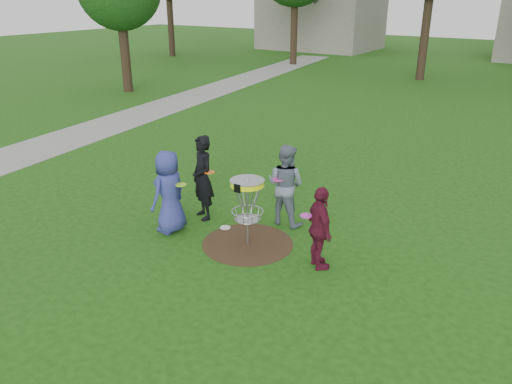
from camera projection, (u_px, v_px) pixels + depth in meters
The scene contains 10 objects.
ground at pixel (248, 244), 9.85m from camera, with size 100.00×100.00×0.00m, color #19470F.
dirt_patch at pixel (248, 243), 9.85m from camera, with size 1.80×1.80×0.01m, color #47331E.
concrete_path at pixel (160, 108), 21.14m from camera, with size 2.20×40.00×0.02m, color #9E9E99.
player_blue at pixel (169, 192), 10.08m from camera, with size 0.84×0.55×1.72m, color #33388C.
player_black at pixel (203, 178), 10.65m from camera, with size 0.67×0.44×1.85m, color black.
player_grey at pixel (286, 185), 10.42m from camera, with size 0.85×0.66×1.75m, color slate.
player_maroon at pixel (320, 228), 8.73m from camera, with size 0.90×0.38×1.54m, color maroon.
disc_on_grass at pixel (225, 228), 10.49m from camera, with size 0.22×0.22×0.02m, color silver.
disc_golf_basket at pixel (247, 196), 9.46m from camera, with size 0.66×0.67×1.38m.
held_discs at pixel (242, 187), 9.81m from camera, with size 2.89×1.50×0.21m.
Camera 1 is at (4.96, -7.20, 4.64)m, focal length 35.00 mm.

